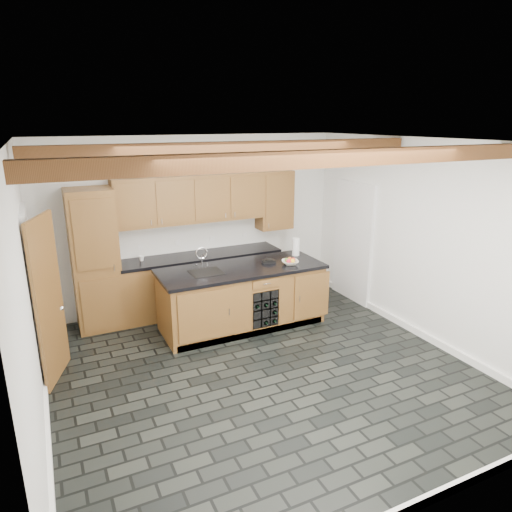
{
  "coord_description": "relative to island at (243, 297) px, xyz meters",
  "views": [
    {
      "loc": [
        -2.26,
        -4.58,
        3.02
      ],
      "look_at": [
        0.3,
        0.8,
        1.24
      ],
      "focal_mm": 32.0,
      "sensor_mm": 36.0,
      "label": 1
    }
  ],
  "objects": [
    {
      "name": "fruit_cluster",
      "position": [
        0.71,
        -0.17,
        0.53
      ],
      "size": [
        0.16,
        0.17,
        0.07
      ],
      "color": "red",
      "rests_on": "fruit_bowl"
    },
    {
      "name": "back_cabinetry",
      "position": [
        -0.68,
        0.95,
        0.52
      ],
      "size": [
        3.65,
        0.62,
        2.2
      ],
      "color": "brown",
      "rests_on": "ground"
    },
    {
      "name": "faucet",
      "position": [
        -0.56,
        0.05,
        0.5
      ],
      "size": [
        0.45,
        0.4,
        0.34
      ],
      "color": "black",
      "rests_on": "island"
    },
    {
      "name": "fruit_bowl",
      "position": [
        0.71,
        -0.17,
        0.5
      ],
      "size": [
        0.33,
        0.33,
        0.06
      ],
      "primitive_type": "imported",
      "rotation": [
        0.0,
        0.0,
        -0.38
      ],
      "color": "silver",
      "rests_on": "island"
    },
    {
      "name": "mug",
      "position": [
        -1.27,
        0.98,
        0.51
      ],
      "size": [
        0.11,
        0.11,
        0.08
      ],
      "primitive_type": "imported",
      "rotation": [
        0.0,
        0.0,
        0.28
      ],
      "color": "white",
      "rests_on": "back_cabinetry"
    },
    {
      "name": "ground",
      "position": [
        -0.31,
        -1.28,
        -0.46
      ],
      "size": [
        5.0,
        5.0,
        0.0
      ],
      "primitive_type": "plane",
      "color": "black",
      "rests_on": "ground"
    },
    {
      "name": "kitchen_scale",
      "position": [
        0.46,
        0.03,
        0.49
      ],
      "size": [
        0.21,
        0.14,
        0.06
      ],
      "rotation": [
        0.0,
        0.0,
        -0.17
      ],
      "color": "black",
      "rests_on": "island"
    },
    {
      "name": "room_shell",
      "position": [
        -0.39,
        -0.75,
        1.06
      ],
      "size": [
        5.01,
        5.0,
        5.0
      ],
      "color": "white",
      "rests_on": "ground"
    },
    {
      "name": "island",
      "position": [
        0.0,
        0.0,
        0.0
      ],
      "size": [
        2.48,
        0.96,
        0.93
      ],
      "color": "brown",
      "rests_on": "ground"
    },
    {
      "name": "paper_towel",
      "position": [
        1.03,
        0.21,
        0.61
      ],
      "size": [
        0.11,
        0.11,
        0.28
      ],
      "primitive_type": "cylinder",
      "color": "white",
      "rests_on": "island"
    }
  ]
}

